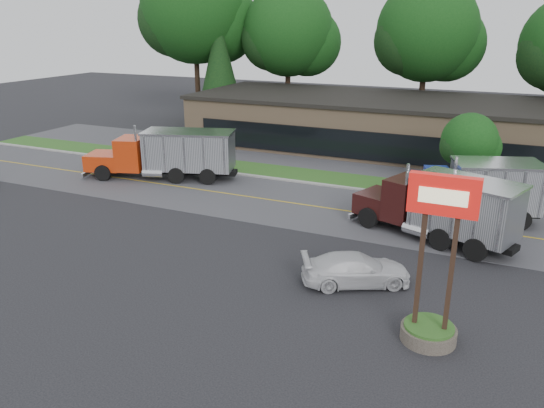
{
  "coord_description": "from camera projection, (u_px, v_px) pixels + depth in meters",
  "views": [
    {
      "loc": [
        12.05,
        -19.13,
        10.52
      ],
      "look_at": [
        1.8,
        3.66,
        1.8
      ],
      "focal_mm": 35.0,
      "sensor_mm": 36.0,
      "label": 1
    }
  ],
  "objects": [
    {
      "name": "tree_far_c",
      "position": [
        429.0,
        36.0,
        49.39
      ],
      "size": [
        9.98,
        9.39,
        14.23
      ],
      "color": "#382619",
      "rests_on": "ground"
    },
    {
      "name": "tree_far_a",
      "position": [
        197.0,
        14.0,
        56.33
      ],
      "size": [
        12.14,
        11.42,
        17.32
      ],
      "color": "#382619",
      "rests_on": "ground"
    },
    {
      "name": "tree_far_b",
      "position": [
        290.0,
        35.0,
        54.85
      ],
      "size": [
        9.85,
        9.27,
        14.05
      ],
      "color": "#382619",
      "rests_on": "ground"
    },
    {
      "name": "center_line",
      "position": [
        281.0,
        202.0,
        32.36
      ],
      "size": [
        60.0,
        0.12,
        0.01
      ],
      "primitive_type": "cube",
      "color": "gold",
      "rests_on": "ground"
    },
    {
      "name": "evergreen_left",
      "position": [
        219.0,
        64.0,
        54.62
      ],
      "size": [
        4.92,
        4.92,
        11.18
      ],
      "color": "#382619",
      "rests_on": "ground"
    },
    {
      "name": "dump_truck_blue",
      "position": [
        475.0,
        190.0,
        28.65
      ],
      "size": [
        7.97,
        4.8,
        3.36
      ],
      "rotation": [
        0.0,
        0.0,
        3.47
      ],
      "color": "black",
      "rests_on": "ground"
    },
    {
      "name": "strip_mall",
      "position": [
        381.0,
        124.0,
        45.56
      ],
      "size": [
        32.0,
        12.0,
        4.0
      ],
      "primitive_type": "cube",
      "color": "tan",
      "rests_on": "ground"
    },
    {
      "name": "bilo_sign",
      "position": [
        433.0,
        288.0,
        17.72
      ],
      "size": [
        2.2,
        1.9,
        5.95
      ],
      "color": "#6B6054",
      "rests_on": "ground"
    },
    {
      "name": "far_parking",
      "position": [
        336.0,
        160.0,
        41.83
      ],
      "size": [
        60.0,
        7.0,
        0.02
      ],
      "primitive_type": "cube",
      "color": "#5B5B60",
      "rests_on": "ground"
    },
    {
      "name": "dump_truck_maroon",
      "position": [
        443.0,
        206.0,
        26.15
      ],
      "size": [
        8.6,
        5.17,
        3.36
      ],
      "rotation": [
        0.0,
        0.0,
        2.79
      ],
      "color": "black",
      "rests_on": "ground"
    },
    {
      "name": "dump_truck_red",
      "position": [
        169.0,
        153.0,
        36.5
      ],
      "size": [
        10.57,
        5.43,
        3.36
      ],
      "rotation": [
        0.0,
        0.0,
        3.44
      ],
      "color": "black",
      "rests_on": "ground"
    },
    {
      "name": "ground",
      "position": [
        204.0,
        259.0,
        24.61
      ],
      "size": [
        140.0,
        140.0,
        0.0
      ],
      "primitive_type": "plane",
      "color": "#303035",
      "rests_on": "ground"
    },
    {
      "name": "road",
      "position": [
        281.0,
        202.0,
        32.36
      ],
      "size": [
        60.0,
        8.0,
        0.02
      ],
      "primitive_type": "cube",
      "color": "#5B5B60",
      "rests_on": "ground"
    },
    {
      "name": "curb",
      "position": [
        305.0,
        183.0,
        35.98
      ],
      "size": [
        60.0,
        0.3,
        0.12
      ],
      "primitive_type": "cube",
      "color": "#9E9E99",
      "rests_on": "ground"
    },
    {
      "name": "grass_verge",
      "position": [
        314.0,
        177.0,
        37.53
      ],
      "size": [
        60.0,
        3.4,
        0.03
      ],
      "primitive_type": "cube",
      "color": "#276221",
      "rests_on": "ground"
    },
    {
      "name": "tree_verge",
      "position": [
        470.0,
        144.0,
        32.58
      ],
      "size": [
        3.64,
        3.42,
        5.19
      ],
      "color": "#382619",
      "rests_on": "ground"
    },
    {
      "name": "rally_car",
      "position": [
        356.0,
        269.0,
        22.12
      ],
      "size": [
        4.86,
        3.78,
        1.31
      ],
      "primitive_type": "imported",
      "rotation": [
        0.0,
        0.0,
        2.07
      ],
      "color": "silver",
      "rests_on": "ground"
    }
  ]
}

